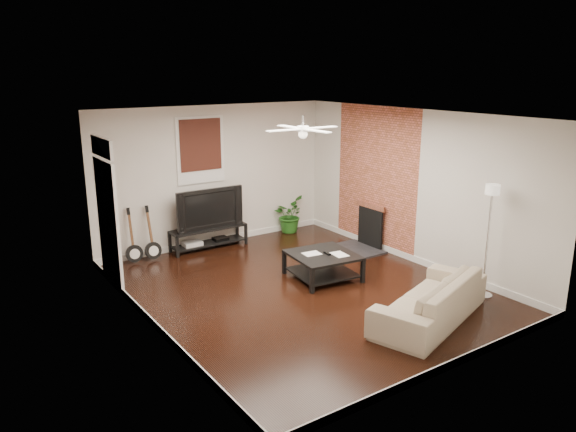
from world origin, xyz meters
name	(u,v)px	position (x,y,z in m)	size (l,w,h in m)	color
room	(302,206)	(0.00, 0.00, 1.40)	(5.01, 6.01, 2.81)	black
brick_accent	(376,178)	(2.49, 1.00, 1.40)	(0.02, 2.20, 2.80)	#A25334
fireplace	(363,227)	(2.20, 1.00, 0.46)	(0.80, 1.10, 0.92)	black
window_back	(201,150)	(-0.30, 2.97, 1.95)	(1.00, 0.06, 1.30)	#34120E
door_left	(108,212)	(-2.46, 1.90, 1.25)	(0.08, 1.00, 2.50)	white
tv_stand	(209,238)	(-0.29, 2.78, 0.22)	(1.55, 0.41, 0.43)	black
tv	(207,207)	(-0.29, 2.80, 0.83)	(1.39, 0.18, 0.80)	black
coffee_table	(323,266)	(0.59, 0.21, 0.22)	(1.04, 1.04, 0.44)	black
sofa	(430,299)	(0.86, -1.93, 0.32)	(2.22, 0.87, 0.65)	tan
floor_lamp	(487,241)	(2.20, -1.83, 0.90)	(0.30, 0.30, 1.81)	silver
potted_plant	(289,215)	(1.67, 2.82, 0.39)	(0.70, 0.60, 0.77)	#22601B
guitar_left	(133,236)	(-1.82, 2.75, 0.52)	(0.32, 0.23, 1.04)	black
guitar_right	(152,234)	(-1.47, 2.72, 0.52)	(0.32, 0.23, 1.04)	black
ceiling_fan	(303,129)	(0.00, 0.00, 2.60)	(1.24, 1.24, 0.32)	white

